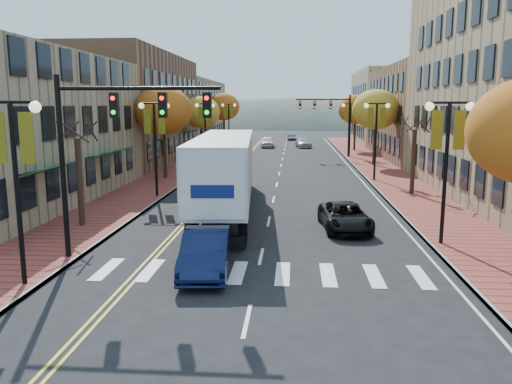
# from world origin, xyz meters

# --- Properties ---
(ground) EXTENTS (200.00, 200.00, 0.00)m
(ground) POSITION_xyz_m (0.00, 0.00, 0.00)
(ground) COLOR black
(ground) RESTS_ON ground
(sidewalk_left) EXTENTS (4.00, 85.00, 0.15)m
(sidewalk_left) POSITION_xyz_m (-9.00, 32.50, 0.07)
(sidewalk_left) COLOR brown
(sidewalk_left) RESTS_ON ground
(sidewalk_right) EXTENTS (4.00, 85.00, 0.15)m
(sidewalk_right) POSITION_xyz_m (9.00, 32.50, 0.07)
(sidewalk_right) COLOR brown
(sidewalk_right) RESTS_ON ground
(building_left_mid) EXTENTS (12.00, 24.00, 11.00)m
(building_left_mid) POSITION_xyz_m (-17.00, 36.00, 5.50)
(building_left_mid) COLOR brown
(building_left_mid) RESTS_ON ground
(building_left_far) EXTENTS (12.00, 26.00, 9.50)m
(building_left_far) POSITION_xyz_m (-17.00, 61.00, 4.75)
(building_left_far) COLOR #9E8966
(building_left_far) RESTS_ON ground
(building_right_mid) EXTENTS (15.00, 24.00, 10.00)m
(building_right_mid) POSITION_xyz_m (18.50, 42.00, 5.00)
(building_right_mid) COLOR brown
(building_right_mid) RESTS_ON ground
(building_right_far) EXTENTS (15.00, 20.00, 11.00)m
(building_right_far) POSITION_xyz_m (18.50, 64.00, 5.50)
(building_right_far) COLOR #9E8966
(building_right_far) RESTS_ON ground
(tree_left_a) EXTENTS (0.28, 0.28, 4.20)m
(tree_left_a) POSITION_xyz_m (-9.00, 8.00, 2.25)
(tree_left_a) COLOR #382619
(tree_left_a) RESTS_ON sidewalk_left
(tree_left_b) EXTENTS (4.48, 4.48, 7.21)m
(tree_left_b) POSITION_xyz_m (-9.00, 24.00, 5.45)
(tree_left_b) COLOR #382619
(tree_left_b) RESTS_ON sidewalk_left
(tree_left_c) EXTENTS (4.16, 4.16, 6.69)m
(tree_left_c) POSITION_xyz_m (-9.00, 40.00, 5.05)
(tree_left_c) COLOR #382619
(tree_left_c) RESTS_ON sidewalk_left
(tree_left_d) EXTENTS (4.61, 4.61, 7.42)m
(tree_left_d) POSITION_xyz_m (-9.00, 58.00, 5.60)
(tree_left_d) COLOR #382619
(tree_left_d) RESTS_ON sidewalk_left
(tree_right_b) EXTENTS (0.28, 0.28, 4.20)m
(tree_right_b) POSITION_xyz_m (9.00, 18.00, 2.25)
(tree_right_b) COLOR #382619
(tree_right_b) RESTS_ON sidewalk_right
(tree_right_c) EXTENTS (4.48, 4.48, 7.21)m
(tree_right_c) POSITION_xyz_m (9.00, 34.00, 5.45)
(tree_right_c) COLOR #382619
(tree_right_c) RESTS_ON sidewalk_right
(tree_right_d) EXTENTS (4.35, 4.35, 7.00)m
(tree_right_d) POSITION_xyz_m (9.00, 50.00, 5.29)
(tree_right_d) COLOR #382619
(tree_right_d) RESTS_ON sidewalk_right
(lamp_left_a) EXTENTS (1.96, 0.36, 6.05)m
(lamp_left_a) POSITION_xyz_m (-7.50, 0.00, 4.29)
(lamp_left_a) COLOR black
(lamp_left_a) RESTS_ON ground
(lamp_left_b) EXTENTS (1.96, 0.36, 6.05)m
(lamp_left_b) POSITION_xyz_m (-7.50, 16.00, 4.29)
(lamp_left_b) COLOR black
(lamp_left_b) RESTS_ON ground
(lamp_left_c) EXTENTS (1.96, 0.36, 6.05)m
(lamp_left_c) POSITION_xyz_m (-7.50, 34.00, 4.29)
(lamp_left_c) COLOR black
(lamp_left_c) RESTS_ON ground
(lamp_left_d) EXTENTS (1.96, 0.36, 6.05)m
(lamp_left_d) POSITION_xyz_m (-7.50, 52.00, 4.29)
(lamp_left_d) COLOR black
(lamp_left_d) RESTS_ON ground
(lamp_right_a) EXTENTS (1.96, 0.36, 6.05)m
(lamp_right_a) POSITION_xyz_m (7.50, 6.00, 4.29)
(lamp_right_a) COLOR black
(lamp_right_a) RESTS_ON ground
(lamp_right_b) EXTENTS (1.96, 0.36, 6.05)m
(lamp_right_b) POSITION_xyz_m (7.50, 24.00, 4.29)
(lamp_right_b) COLOR black
(lamp_right_b) RESTS_ON ground
(lamp_right_c) EXTENTS (1.96, 0.36, 6.05)m
(lamp_right_c) POSITION_xyz_m (7.50, 42.00, 4.29)
(lamp_right_c) COLOR black
(lamp_right_c) RESTS_ON ground
(traffic_mast_near) EXTENTS (6.10, 0.35, 7.00)m
(traffic_mast_near) POSITION_xyz_m (-5.48, 3.00, 4.92)
(traffic_mast_near) COLOR black
(traffic_mast_near) RESTS_ON ground
(traffic_mast_far) EXTENTS (6.10, 0.34, 7.00)m
(traffic_mast_far) POSITION_xyz_m (5.48, 42.00, 4.92)
(traffic_mast_far) COLOR black
(traffic_mast_far) RESTS_ON ground
(semi_truck) EXTENTS (3.93, 17.27, 4.28)m
(semi_truck) POSITION_xyz_m (-2.51, 12.43, 2.50)
(semi_truck) COLOR black
(semi_truck) RESTS_ON ground
(navy_sedan) EXTENTS (2.00, 4.73, 1.52)m
(navy_sedan) POSITION_xyz_m (-1.83, 1.98, 0.76)
(navy_sedan) COLOR #0D1536
(navy_sedan) RESTS_ON ground
(black_suv) EXTENTS (2.51, 4.76, 1.27)m
(black_suv) POSITION_xyz_m (3.72, 8.58, 0.64)
(black_suv) COLOR black
(black_suv) RESTS_ON ground
(car_far_white) EXTENTS (1.91, 4.52, 1.53)m
(car_far_white) POSITION_xyz_m (-2.42, 55.08, 0.76)
(car_far_white) COLOR white
(car_far_white) RESTS_ON ground
(car_far_silver) EXTENTS (2.42, 5.03, 1.41)m
(car_far_silver) POSITION_xyz_m (2.56, 55.38, 0.71)
(car_far_silver) COLOR #AEADB5
(car_far_silver) RESTS_ON ground
(car_far_oncoming) EXTENTS (1.51, 4.09, 1.34)m
(car_far_oncoming) POSITION_xyz_m (0.86, 70.46, 0.67)
(car_far_oncoming) COLOR #B4B4BC
(car_far_oncoming) RESTS_ON ground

